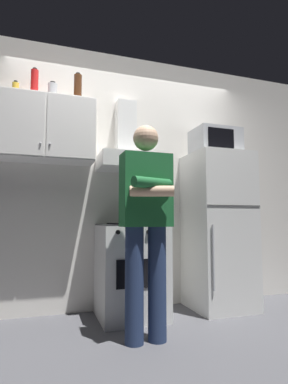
% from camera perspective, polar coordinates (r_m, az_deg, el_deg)
% --- Properties ---
extents(ground_plane, '(7.00, 7.00, 0.00)m').
position_cam_1_polar(ground_plane, '(2.86, 0.00, -23.63)').
color(ground_plane, '#4C4C51').
extents(back_wall_tiled, '(4.80, 0.10, 2.70)m').
position_cam_1_polar(back_wall_tiled, '(3.32, -3.23, 2.52)').
color(back_wall_tiled, silver).
rests_on(back_wall_tiled, ground_plane).
extents(upper_cabinet, '(0.90, 0.37, 0.60)m').
position_cam_1_polar(upper_cabinet, '(3.07, -17.84, 11.04)').
color(upper_cabinet, white).
extents(stove_oven, '(0.60, 0.62, 0.87)m').
position_cam_1_polar(stove_oven, '(2.97, -2.49, -14.31)').
color(stove_oven, white).
rests_on(stove_oven, ground_plane).
extents(range_hood, '(0.60, 0.44, 0.75)m').
position_cam_1_polar(range_hood, '(3.14, -3.03, 7.57)').
color(range_hood, white).
extents(refrigerator, '(0.60, 0.62, 1.60)m').
position_cam_1_polar(refrigerator, '(3.32, 13.62, -6.86)').
color(refrigerator, white).
rests_on(refrigerator, ground_plane).
extents(microwave, '(0.48, 0.37, 0.28)m').
position_cam_1_polar(microwave, '(3.44, 13.11, 8.98)').
color(microwave, '#B7BABF').
rests_on(microwave, refrigerator).
extents(person_standing, '(0.38, 0.33, 1.64)m').
position_cam_1_polar(person_standing, '(2.34, 0.39, -5.23)').
color(person_standing, navy).
rests_on(person_standing, ground_plane).
extents(bottle_canister_steel, '(0.09, 0.09, 0.18)m').
position_cam_1_polar(bottle_canister_steel, '(3.23, -16.67, 17.44)').
color(bottle_canister_steel, '#B2B5BA').
rests_on(bottle_canister_steel, upper_cabinet).
extents(bottle_soda_red, '(0.07, 0.07, 0.29)m').
position_cam_1_polar(bottle_soda_red, '(3.24, -19.73, 18.45)').
color(bottle_soda_red, red).
rests_on(bottle_soda_red, upper_cabinet).
extents(bottle_spice_jar, '(0.06, 0.06, 0.15)m').
position_cam_1_polar(bottle_spice_jar, '(3.24, -22.81, 17.21)').
color(bottle_spice_jar, gold).
rests_on(bottle_spice_jar, upper_cabinet).
extents(bottle_rum_dark, '(0.08, 0.08, 0.28)m').
position_cam_1_polar(bottle_rum_dark, '(3.22, -12.22, 18.42)').
color(bottle_rum_dark, '#47230F').
rests_on(bottle_rum_dark, upper_cabinet).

